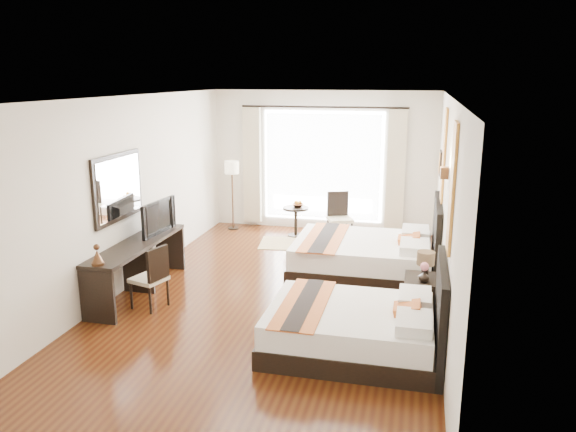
% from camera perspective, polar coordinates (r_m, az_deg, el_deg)
% --- Properties ---
extents(floor, '(4.50, 7.50, 0.01)m').
position_cam_1_polar(floor, '(8.15, -1.11, -8.13)').
color(floor, '#3A170A').
rests_on(floor, ground).
extents(ceiling, '(4.50, 7.50, 0.02)m').
position_cam_1_polar(ceiling, '(7.55, -1.21, 11.92)').
color(ceiling, white).
rests_on(ceiling, wall_headboard).
extents(wall_headboard, '(0.01, 7.50, 2.80)m').
position_cam_1_polar(wall_headboard, '(7.50, 15.69, 0.65)').
color(wall_headboard, silver).
rests_on(wall_headboard, floor).
extents(wall_desk, '(0.01, 7.50, 2.80)m').
position_cam_1_polar(wall_desk, '(8.55, -15.89, 2.25)').
color(wall_desk, silver).
rests_on(wall_desk, floor).
extents(wall_window, '(4.50, 0.01, 2.80)m').
position_cam_1_polar(wall_window, '(11.33, 3.58, 5.56)').
color(wall_window, silver).
rests_on(wall_window, floor).
extents(wall_entry, '(4.50, 0.01, 2.80)m').
position_cam_1_polar(wall_entry, '(4.36, -13.66, -8.92)').
color(wall_entry, silver).
rests_on(wall_entry, floor).
extents(window_glass, '(2.40, 0.02, 2.20)m').
position_cam_1_polar(window_glass, '(11.33, 3.56, 5.05)').
color(window_glass, white).
rests_on(window_glass, wall_window).
extents(sheer_curtain, '(2.30, 0.02, 2.10)m').
position_cam_1_polar(sheer_curtain, '(11.27, 3.51, 5.00)').
color(sheer_curtain, white).
rests_on(sheer_curtain, wall_window).
extents(drape_left, '(0.35, 0.14, 2.35)m').
position_cam_1_polar(drape_left, '(11.57, -3.64, 5.13)').
color(drape_left, '#C2B896').
rests_on(drape_left, floor).
extents(drape_right, '(0.35, 0.14, 2.35)m').
position_cam_1_polar(drape_right, '(11.09, 10.90, 4.51)').
color(drape_right, '#C2B896').
rests_on(drape_right, floor).
extents(art_panel_near, '(0.03, 0.50, 1.35)m').
position_cam_1_polar(art_panel_near, '(6.03, 16.34, 2.77)').
color(art_panel_near, '#8C3D14').
rests_on(art_panel_near, wall_headboard).
extents(art_panel_far, '(0.03, 0.50, 1.35)m').
position_cam_1_polar(art_panel_far, '(8.53, 15.58, 6.00)').
color(art_panel_far, '#8C3D14').
rests_on(art_panel_far, wall_headboard).
extents(wall_sconce, '(0.10, 0.14, 0.14)m').
position_cam_1_polar(wall_sconce, '(7.13, 15.60, 4.25)').
color(wall_sconce, '#442A18').
rests_on(wall_sconce, wall_headboard).
extents(mirror_frame, '(0.04, 1.25, 0.95)m').
position_cam_1_polar(mirror_frame, '(8.24, -16.90, 2.81)').
color(mirror_frame, black).
rests_on(mirror_frame, wall_desk).
extents(mirror_glass, '(0.01, 1.12, 0.82)m').
position_cam_1_polar(mirror_glass, '(8.22, -16.75, 2.80)').
color(mirror_glass, white).
rests_on(mirror_glass, mirror_frame).
extents(bed_near, '(1.98, 1.54, 1.11)m').
position_cam_1_polar(bed_near, '(6.56, 7.19, -11.14)').
color(bed_near, black).
rests_on(bed_near, floor).
extents(bed_far, '(2.22, 1.73, 1.25)m').
position_cam_1_polar(bed_far, '(8.91, 8.23, -4.04)').
color(bed_far, black).
rests_on(bed_far, floor).
extents(nightstand, '(0.45, 0.56, 0.54)m').
position_cam_1_polar(nightstand, '(7.57, 13.40, -8.06)').
color(nightstand, black).
rests_on(nightstand, floor).
extents(table_lamp, '(0.23, 0.23, 0.37)m').
position_cam_1_polar(table_lamp, '(7.51, 13.81, -4.39)').
color(table_lamp, black).
rests_on(table_lamp, nightstand).
extents(vase, '(0.17, 0.17, 0.15)m').
position_cam_1_polar(vase, '(7.34, 13.63, -6.26)').
color(vase, black).
rests_on(vase, nightstand).
extents(console_desk, '(0.50, 2.20, 0.76)m').
position_cam_1_polar(console_desk, '(8.42, -14.97, -5.08)').
color(console_desk, black).
rests_on(console_desk, floor).
extents(television, '(0.20, 0.89, 0.51)m').
position_cam_1_polar(television, '(8.69, -13.48, -0.06)').
color(television, black).
rests_on(television, console_desk).
extents(bronze_figurine, '(0.17, 0.17, 0.24)m').
position_cam_1_polar(bronze_figurine, '(7.45, -18.81, -3.85)').
color(bronze_figurine, '#442A18').
rests_on(bronze_figurine, console_desk).
extents(desk_chair, '(0.50, 0.50, 0.87)m').
position_cam_1_polar(desk_chair, '(7.89, -13.79, -7.20)').
color(desk_chair, '#BDB592').
rests_on(desk_chair, floor).
extents(floor_lamp, '(0.28, 0.28, 1.41)m').
position_cam_1_polar(floor_lamp, '(11.37, -5.72, 4.45)').
color(floor_lamp, black).
rests_on(floor_lamp, floor).
extents(side_table, '(0.51, 0.51, 0.58)m').
position_cam_1_polar(side_table, '(10.99, 0.79, -0.58)').
color(side_table, black).
rests_on(side_table, floor).
extents(fruit_bowl, '(0.27, 0.27, 0.06)m').
position_cam_1_polar(fruit_bowl, '(10.94, 1.01, 1.07)').
color(fruit_bowl, '#452918').
rests_on(fruit_bowl, side_table).
extents(window_chair, '(0.57, 0.57, 0.94)m').
position_cam_1_polar(window_chair, '(10.69, 5.24, -1.10)').
color(window_chair, '#BDB592').
rests_on(window_chair, floor).
extents(jute_rug, '(1.36, 1.01, 0.01)m').
position_cam_1_polar(jute_rug, '(10.56, 0.58, -2.80)').
color(jute_rug, tan).
rests_on(jute_rug, floor).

